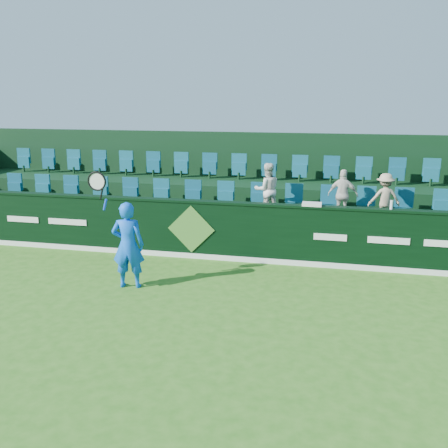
% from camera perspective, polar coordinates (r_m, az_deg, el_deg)
% --- Properties ---
extents(ground, '(60.00, 60.00, 0.00)m').
position_cam_1_polar(ground, '(8.18, -11.43, -12.30)').
color(ground, '#2A6718').
rests_on(ground, ground).
extents(sponsor_hoarding, '(16.00, 0.25, 1.35)m').
position_cam_1_polar(sponsor_hoarding, '(11.47, -3.60, -0.57)').
color(sponsor_hoarding, black).
rests_on(sponsor_hoarding, ground).
extents(stand_tier_front, '(16.00, 2.00, 0.80)m').
position_cam_1_polar(stand_tier_front, '(12.57, -2.21, -0.50)').
color(stand_tier_front, black).
rests_on(stand_tier_front, ground).
extents(stand_tier_back, '(16.00, 1.80, 1.30)m').
position_cam_1_polar(stand_tier_back, '(14.31, -0.31, 2.39)').
color(stand_tier_back, black).
rests_on(stand_tier_back, ground).
extents(stand_rear, '(16.00, 4.10, 2.60)m').
position_cam_1_polar(stand_rear, '(14.63, 0.08, 4.91)').
color(stand_rear, black).
rests_on(stand_rear, ground).
extents(seat_row_front, '(13.50, 0.50, 0.60)m').
position_cam_1_polar(seat_row_front, '(12.79, -1.79, 2.98)').
color(seat_row_front, '#14586D').
rests_on(seat_row_front, stand_tier_front).
extents(seat_row_back, '(13.50, 0.50, 0.60)m').
position_cam_1_polar(seat_row_back, '(14.43, -0.05, 6.32)').
color(seat_row_back, '#14586D').
rests_on(seat_row_back, stand_tier_back).
extents(tennis_player, '(1.09, 0.51, 2.33)m').
position_cam_1_polar(tennis_player, '(9.79, -10.96, -2.29)').
color(tennis_player, blue).
rests_on(tennis_player, ground).
extents(spectator_left, '(0.76, 0.68, 1.29)m').
position_cam_1_polar(spectator_left, '(12.07, 4.95, 3.91)').
color(spectator_left, silver).
rests_on(spectator_left, stand_tier_front).
extents(spectator_middle, '(0.74, 0.41, 1.20)m').
position_cam_1_polar(spectator_middle, '(11.98, 13.44, 3.26)').
color(spectator_middle, silver).
rests_on(spectator_middle, stand_tier_front).
extents(spectator_right, '(0.80, 0.55, 1.13)m').
position_cam_1_polar(spectator_right, '(12.04, 17.88, 2.86)').
color(spectator_right, tan).
rests_on(spectator_right, stand_tier_front).
extents(towel, '(0.41, 0.27, 0.06)m').
position_cam_1_polar(towel, '(10.89, 10.01, 2.24)').
color(towel, silver).
rests_on(towel, sponsor_hoarding).
extents(drinks_bottle, '(0.06, 0.06, 0.19)m').
position_cam_1_polar(drinks_bottle, '(10.94, 18.59, 2.10)').
color(drinks_bottle, white).
rests_on(drinks_bottle, sponsor_hoarding).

